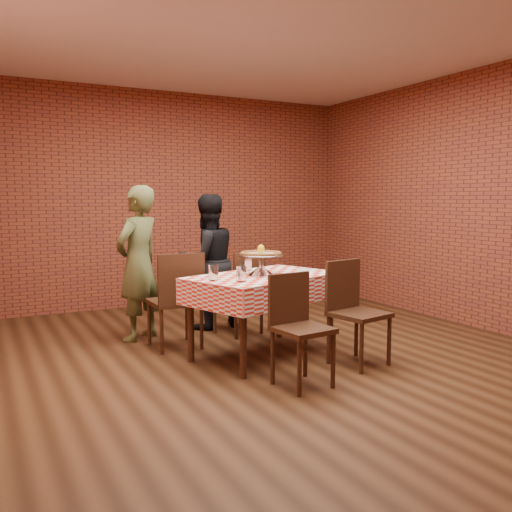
% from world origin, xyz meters
% --- Properties ---
extents(ground, '(6.00, 6.00, 0.00)m').
position_xyz_m(ground, '(0.00, 0.00, 0.00)').
color(ground, black).
rests_on(ground, ground).
extents(back_wall, '(5.50, 0.00, 5.50)m').
position_xyz_m(back_wall, '(0.00, 3.00, 1.45)').
color(back_wall, brown).
rests_on(back_wall, ground).
extents(table, '(1.56, 1.22, 0.75)m').
position_xyz_m(table, '(0.08, 0.18, 0.38)').
color(table, '#3B2014').
rests_on(table, ground).
extents(tablecloth, '(1.61, 1.27, 0.24)m').
position_xyz_m(tablecloth, '(0.08, 0.18, 0.64)').
color(tablecloth, red).
rests_on(tablecloth, table).
extents(pizza_stand, '(0.56, 0.56, 0.18)m').
position_xyz_m(pizza_stand, '(0.07, 0.20, 0.85)').
color(pizza_stand, silver).
rests_on(pizza_stand, tablecloth).
extents(pizza, '(0.52, 0.52, 0.03)m').
position_xyz_m(pizza, '(0.07, 0.20, 0.95)').
color(pizza, beige).
rests_on(pizza, pizza_stand).
extents(lemon, '(0.09, 0.09, 0.08)m').
position_xyz_m(lemon, '(0.07, 0.20, 1.00)').
color(lemon, yellow).
rests_on(lemon, pizza).
extents(water_glass_left, '(0.11, 0.11, 0.13)m').
position_xyz_m(water_glass_left, '(-0.28, -0.09, 0.82)').
color(water_glass_left, white).
rests_on(water_glass_left, tablecloth).
extents(water_glass_right, '(0.11, 0.11, 0.13)m').
position_xyz_m(water_glass_right, '(-0.46, 0.09, 0.82)').
color(water_glass_right, white).
rests_on(water_glass_right, tablecloth).
extents(side_plate, '(0.19, 0.19, 0.01)m').
position_xyz_m(side_plate, '(0.58, 0.28, 0.76)').
color(side_plate, white).
rests_on(side_plate, tablecloth).
extents(sweetener_packet_a, '(0.06, 0.06, 0.00)m').
position_xyz_m(sweetener_packet_a, '(0.64, 0.21, 0.76)').
color(sweetener_packet_a, white).
rests_on(sweetener_packet_a, tablecloth).
extents(sweetener_packet_b, '(0.06, 0.05, 0.00)m').
position_xyz_m(sweetener_packet_b, '(0.68, 0.26, 0.76)').
color(sweetener_packet_b, white).
rests_on(sweetener_packet_b, tablecloth).
extents(condiment_caddy, '(0.10, 0.09, 0.12)m').
position_xyz_m(condiment_caddy, '(0.07, 0.52, 0.82)').
color(condiment_caddy, silver).
rests_on(condiment_caddy, tablecloth).
extents(chair_near_left, '(0.44, 0.44, 0.87)m').
position_xyz_m(chair_near_left, '(-0.05, -0.71, 0.44)').
color(chair_near_left, '#3B2014').
rests_on(chair_near_left, ground).
extents(chair_near_right, '(0.51, 0.51, 0.91)m').
position_xyz_m(chair_near_right, '(0.69, -0.47, 0.46)').
color(chair_near_right, '#3B2014').
rests_on(chair_near_right, ground).
extents(chair_far_left, '(0.46, 0.46, 0.94)m').
position_xyz_m(chair_far_left, '(-0.56, 0.83, 0.47)').
color(chair_far_left, '#3B2014').
rests_on(chair_far_left, ground).
extents(chair_far_right, '(0.51, 0.51, 0.90)m').
position_xyz_m(chair_far_right, '(0.23, 1.03, 0.45)').
color(chair_far_right, '#3B2014').
rests_on(chair_far_right, ground).
extents(diner_olive, '(0.70, 0.65, 1.59)m').
position_xyz_m(diner_olive, '(-0.78, 1.29, 0.80)').
color(diner_olive, '#4D552D').
rests_on(diner_olive, ground).
extents(diner_black, '(0.79, 0.64, 1.51)m').
position_xyz_m(diner_black, '(0.04, 1.44, 0.76)').
color(diner_black, black).
rests_on(diner_black, ground).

